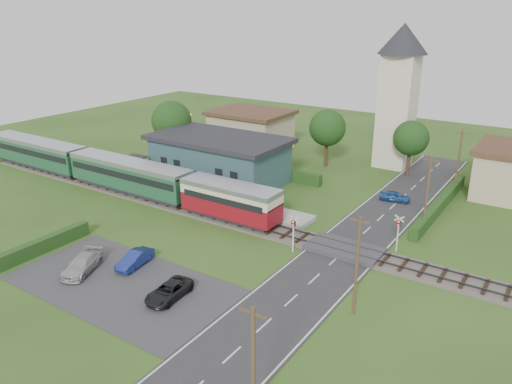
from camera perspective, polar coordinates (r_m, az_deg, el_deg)
The scene contains 31 objects.
ground at distance 45.56m, azimuth -2.57°, elevation -4.61°, with size 120.00×120.00×0.00m, color #2D4C19.
railway_track at distance 47.00m, azimuth -1.14°, elevation -3.64°, with size 76.00×3.20×0.49m.
road at distance 41.05m, azimuth 8.92°, elevation -7.77°, with size 6.00×70.00×0.05m, color #28282B.
car_park at distance 38.65m, azimuth -15.09°, elevation -10.13°, with size 17.00×9.00×0.08m, color #333335.
crossing_deck at distance 42.60m, azimuth 10.08°, elevation -6.45°, with size 6.20×3.40×0.45m, color #333335.
platform at distance 55.05m, azimuth -7.83°, elevation -0.05°, with size 30.00×3.00×0.45m, color gray.
equipment_hut at distance 59.93m, azimuth -13.70°, elevation 2.78°, with size 2.30×2.30×2.55m.
station_building at distance 58.51m, azimuth -4.23°, elevation 3.86°, with size 16.00×9.00×5.30m.
train at distance 58.20m, azimuth -16.39°, elevation 2.46°, with size 43.20×2.90×3.40m.
church_tower at distance 64.96m, azimuth 16.05°, elevation 11.59°, with size 6.00×6.00×17.60m.
house_west at distance 72.30m, azimuth -0.60°, elevation 7.17°, with size 10.80×8.80×5.50m.
hedge_carpark at distance 45.36m, azimuth -23.27°, elevation -5.65°, with size 0.80×9.00×1.20m, color #193814.
hedge_roadside at distance 53.68m, azimuth 20.32°, elevation -1.28°, with size 0.80×18.00×1.20m, color #193814.
hedge_station at distance 62.56m, azimuth -1.67°, elevation 3.04°, with size 22.00×0.80×1.30m, color #193814.
tree_a at distance 66.39m, azimuth -9.62°, elevation 7.99°, with size 5.20×5.20×8.00m.
tree_b at distance 63.82m, azimuth 8.16°, elevation 7.25°, with size 4.60×4.60×7.34m.
tree_c at distance 62.31m, azimuth 17.30°, elevation 5.88°, with size 4.20×4.20×6.78m.
utility_pole_a at distance 24.10m, azimuth -0.32°, elevation -19.78°, with size 1.40×0.22×7.00m.
utility_pole_b at distance 33.05m, azimuth 11.46°, elevation -8.17°, with size 1.40×0.22×7.00m.
utility_pole_c at distance 47.15m, azimuth 18.97°, elevation -0.11°, with size 1.40×0.22×7.00m.
utility_pole_d at distance 58.37m, azimuth 22.13°, elevation 3.31°, with size 1.40×0.22×7.00m.
crossing_signal_near at distance 41.22m, azimuth 4.30°, elevation -4.16°, with size 0.84×0.28×3.28m.
crossing_signal_far at distance 42.77m, azimuth 15.96°, elevation -4.00°, with size 0.84×0.28×3.28m.
streetlamp_west at distance 72.55m, azimuth -7.46°, elevation 7.24°, with size 0.30×0.30×5.15m.
streetlamp_east at distance 63.00m, azimuth 24.63°, elevation 3.57°, with size 0.30×0.30×5.15m.
car_on_road at distance 54.41m, azimuth 15.62°, elevation -0.48°, with size 1.26×3.14×1.07m, color #204990.
car_park_blue at distance 40.57m, azimuth -13.67°, elevation -7.46°, with size 1.24×3.56×1.17m, color navy.
car_park_silver at distance 40.88m, azimuth -19.26°, elevation -7.80°, with size 1.73×4.26×1.24m, color #B2B2B2.
car_park_dark at distance 35.93m, azimuth -9.92°, elevation -11.10°, with size 1.80×3.90×1.08m, color black.
pedestrian_near at distance 50.43m, azimuth -1.92°, elevation -0.31°, with size 0.72×0.47×1.98m, color gray.
pedestrian_far at distance 59.68m, azimuth -14.02°, elevation 2.35°, with size 0.95×0.74×1.95m, color gray.
Camera 1 is at (24.49, -33.32, 19.12)m, focal length 35.00 mm.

